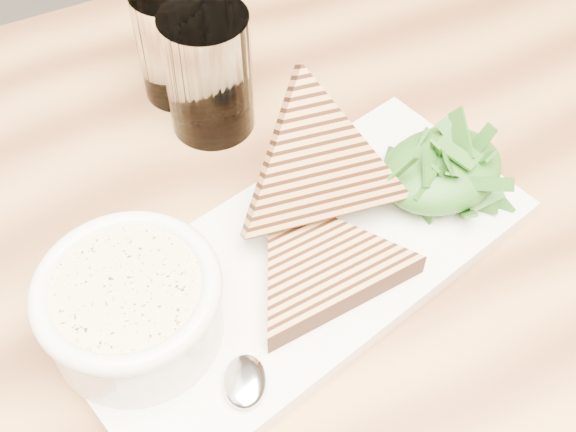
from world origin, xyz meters
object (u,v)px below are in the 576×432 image
platter (301,265)px  glass_near (209,73)px  glass_far (176,44)px  table_top (319,285)px  soup_bowl (134,312)px

platter → glass_near: 0.20m
glass_near → glass_far: size_ratio=1.08×
table_top → platter: 0.03m
soup_bowl → glass_far: glass_far is taller
table_top → glass_far: bearing=88.1°
table_top → soup_bowl: soup_bowl is taller
table_top → glass_far: size_ratio=11.88×
glass_far → table_top: bearing=-91.9°
platter → glass_far: glass_far is taller
platter → soup_bowl: size_ratio=3.07×
platter → soup_bowl: bearing=175.3°
glass_near → glass_far: glass_near is taller
soup_bowl → glass_near: 0.24m
platter → glass_far: bearing=85.3°
soup_bowl → glass_near: (0.16, 0.18, 0.02)m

